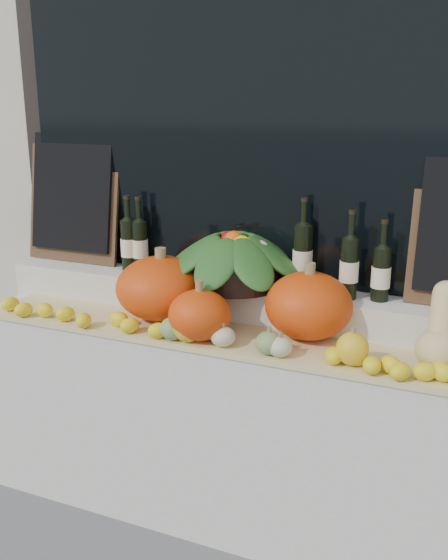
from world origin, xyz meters
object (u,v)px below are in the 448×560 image
(produce_bowl, at_px, (234,258))
(wine_bottle_tall, at_px, (303,256))
(pumpkin_left, at_px, (161,288))
(pumpkin_right, at_px, (309,305))
(butternut_squash, at_px, (440,335))

(produce_bowl, distance_m, wine_bottle_tall, 0.30)
(produce_bowl, relative_size, wine_bottle_tall, 1.69)
(pumpkin_left, relative_size, produce_bowl, 0.60)
(produce_bowl, bearing_deg, pumpkin_left, -146.07)
(pumpkin_left, height_order, pumpkin_right, pumpkin_left)
(pumpkin_right, relative_size, produce_bowl, 0.53)
(wine_bottle_tall, bearing_deg, pumpkin_right, -66.28)
(butternut_squash, height_order, wine_bottle_tall, wine_bottle_tall)
(butternut_squash, bearing_deg, produce_bowl, 164.79)
(pumpkin_right, xyz_separation_m, butternut_squash, (0.50, -0.09, -0.01))
(pumpkin_left, relative_size, butternut_squash, 1.31)
(pumpkin_left, distance_m, butternut_squash, 1.14)
(pumpkin_left, distance_m, pumpkin_right, 0.64)
(pumpkin_left, xyz_separation_m, wine_bottle_tall, (0.55, 0.23, 0.14))
(produce_bowl, bearing_deg, butternut_squash, -15.21)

